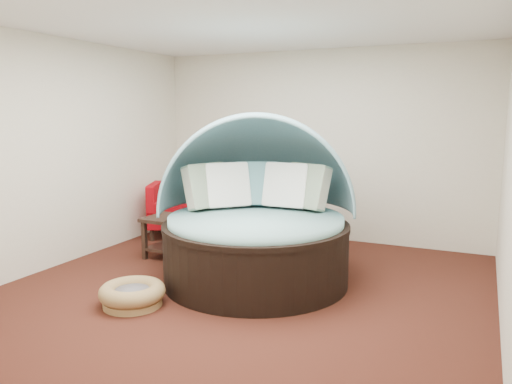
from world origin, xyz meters
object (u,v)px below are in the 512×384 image
at_px(side_table, 169,231).
at_px(canopy_daybed, 256,203).
at_px(pet_basket, 132,294).
at_px(red_armchair, 170,212).

bearing_deg(side_table, canopy_daybed, -12.04).
height_order(pet_basket, red_armchair, red_armchair).
distance_m(pet_basket, side_table, 1.70).
bearing_deg(pet_basket, side_table, 112.00).
bearing_deg(side_table, red_armchair, 123.35).
xyz_separation_m(pet_basket, red_armchair, (-1.25, 2.50, 0.26)).
relative_size(red_armchair, side_table, 1.59).
relative_size(pet_basket, side_table, 1.39).
height_order(canopy_daybed, side_table, canopy_daybed).
height_order(pet_basket, side_table, side_table).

